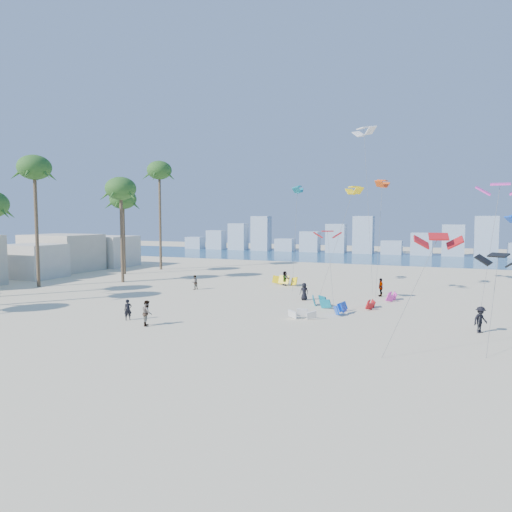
% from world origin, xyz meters
% --- Properties ---
extents(ground, '(220.00, 220.00, 0.00)m').
position_xyz_m(ground, '(0.00, 0.00, 0.00)').
color(ground, beige).
rests_on(ground, ground).
extents(ocean, '(220.00, 220.00, 0.00)m').
position_xyz_m(ocean, '(0.00, 72.00, 0.01)').
color(ocean, navy).
rests_on(ocean, ground).
extents(kitesurfer_near, '(0.70, 0.71, 1.65)m').
position_xyz_m(kitesurfer_near, '(-3.57, 5.50, 0.82)').
color(kitesurfer_near, black).
rests_on(kitesurfer_near, ground).
extents(kitesurfer_mid, '(1.12, 1.17, 1.91)m').
position_xyz_m(kitesurfer_mid, '(-1.03, 4.53, 0.96)').
color(kitesurfer_mid, gray).
rests_on(kitesurfer_mid, ground).
extents(kitesurfers_far, '(32.75, 17.69, 1.88)m').
position_xyz_m(kitesurfers_far, '(9.82, 20.73, 0.88)').
color(kitesurfers_far, black).
rests_on(kitesurfers_far, ground).
extents(grounded_kites, '(15.36, 18.10, 1.08)m').
position_xyz_m(grounded_kites, '(8.03, 20.32, 0.45)').
color(grounded_kites, silver).
rests_on(grounded_kites, ground).
extents(flying_kites, '(25.55, 27.28, 18.52)m').
position_xyz_m(flying_kites, '(15.23, 20.69, 10.83)').
color(flying_kites, '#B51216').
rests_on(flying_kites, ground).
extents(palm_row, '(10.33, 44.80, 16.75)m').
position_xyz_m(palm_row, '(-22.40, 16.20, 11.59)').
color(palm_row, brown).
rests_on(palm_row, ground).
extents(beachfront_buildings, '(11.50, 43.00, 6.00)m').
position_xyz_m(beachfront_buildings, '(-33.69, 20.82, 2.67)').
color(beachfront_buildings, beige).
rests_on(beachfront_buildings, ground).
extents(distant_skyline, '(85.00, 3.00, 8.40)m').
position_xyz_m(distant_skyline, '(-1.19, 82.00, 3.09)').
color(distant_skyline, '#9EADBF').
rests_on(distant_skyline, ground).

